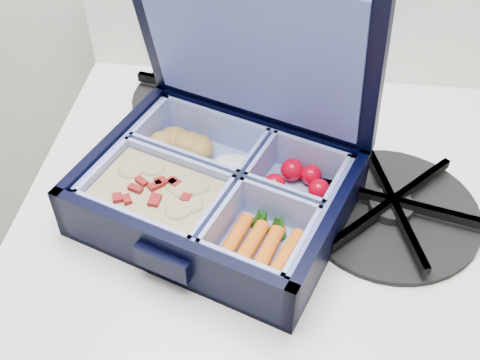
# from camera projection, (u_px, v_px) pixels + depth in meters

# --- Properties ---
(bento_box) EXTENTS (0.30, 0.27, 0.06)m
(bento_box) POSITION_uv_depth(u_px,v_px,m) (217.00, 192.00, 0.60)
(bento_box) COLOR black
(bento_box) RESTS_ON stove
(burner_grate) EXTENTS (0.22, 0.22, 0.03)m
(burner_grate) POSITION_uv_depth(u_px,v_px,m) (392.00, 205.00, 0.61)
(burner_grate) COLOR black
(burner_grate) RESTS_ON stove
(burner_grate_rear) EXTENTS (0.22, 0.22, 0.02)m
(burner_grate_rear) POSITION_uv_depth(u_px,v_px,m) (207.00, 95.00, 0.74)
(burner_grate_rear) COLOR black
(burner_grate_rear) RESTS_ON stove
(fork) EXTENTS (0.08, 0.18, 0.01)m
(fork) POSITION_uv_depth(u_px,v_px,m) (245.00, 120.00, 0.72)
(fork) COLOR silver
(fork) RESTS_ON stove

